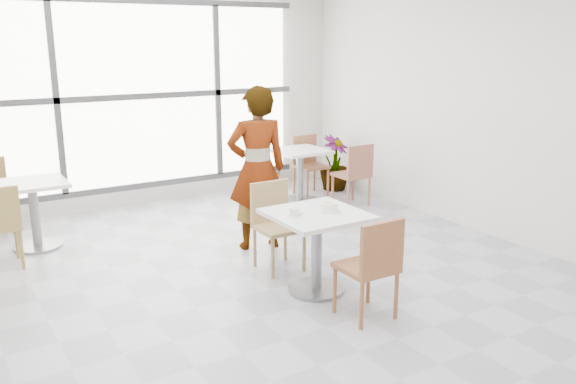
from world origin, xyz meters
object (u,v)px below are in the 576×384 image
bg_table_left (34,205)px  bg_chair_right_near (355,171)px  chair_near (373,263)px  person (257,169)px  main_table (317,237)px  chair_far (275,219)px  bg_chair_right_far (308,161)px  plant_right (335,163)px  oatmeal_bowl (329,207)px  bg_table_right (300,168)px  coffee_cup (294,212)px

bg_table_left → bg_chair_right_near: (4.01, -0.54, 0.01)m
chair_near → person: size_ratio=0.49×
main_table → chair_far: bearing=91.2°
chair_near → bg_chair_right_far: (1.81, 3.68, 0.00)m
chair_far → bg_chair_right_near: size_ratio=1.00×
bg_table_left → bg_chair_right_far: (3.85, 0.38, 0.01)m
bg_chair_right_near → plant_right: 0.97m
oatmeal_bowl → chair_far: bearing=99.9°
bg_table_left → chair_far: bearing=-43.7°
chair_far → chair_near: bearing=-86.9°
oatmeal_bowl → plant_right: (2.25, 2.98, -0.38)m
main_table → bg_chair_right_far: (1.87, 2.97, -0.02)m
bg_table_left → plant_right: 4.35m
person → oatmeal_bowl: bearing=103.9°
bg_table_right → plant_right: size_ratio=0.90×
oatmeal_bowl → bg_chair_right_near: bg_chair_right_near is taller
bg_table_left → bg_chair_right_far: 3.87m
chair_near → bg_table_left: bearing=-58.3°
chair_near → bg_chair_right_near: size_ratio=1.00×
person → plant_right: bearing=-129.6°
main_table → plant_right: plant_right is taller
bg_table_right → bg_chair_right_far: bg_chair_right_far is taller
chair_far → coffee_cup: chair_far is taller
bg_table_right → plant_right: plant_right is taller
oatmeal_bowl → bg_table_right: oatmeal_bowl is taller
coffee_cup → bg_table_right: bearing=56.3°
chair_near → bg_table_left: 3.88m
chair_near → oatmeal_bowl: 0.75m
main_table → chair_near: chair_near is taller
main_table → chair_far: size_ratio=0.92×
chair_far → oatmeal_bowl: (0.13, -0.74, 0.29)m
oatmeal_bowl → bg_chair_right_near: bearing=47.2°
main_table → person: bearing=84.8°
bg_chair_right_near → coffee_cup: bearing=41.9°
bg_chair_right_far → plant_right: bg_chair_right_far is taller
bg_table_left → plant_right: (4.33, 0.37, -0.07)m
oatmeal_bowl → bg_table_right: size_ratio=0.28×
main_table → oatmeal_bowl: size_ratio=3.81×
bg_chair_right_near → plant_right: (0.32, 0.91, -0.09)m
chair_far → plant_right: size_ratio=1.05×
chair_near → coffee_cup: 0.84m
bg_table_left → bg_chair_right_near: size_ratio=0.86×
main_table → coffee_cup: coffee_cup is taller
chair_far → bg_table_left: (-1.96, 1.87, -0.01)m
bg_chair_right_near → bg_chair_right_far: 0.93m
chair_near → plant_right: size_ratio=1.05×
chair_near → bg_table_left: size_ratio=1.16×
oatmeal_bowl → bg_table_left: bearing=128.7°
chair_far → plant_right: (2.37, 2.24, -0.09)m
bg_chair_right_near → oatmeal_bowl: bearing=47.2°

